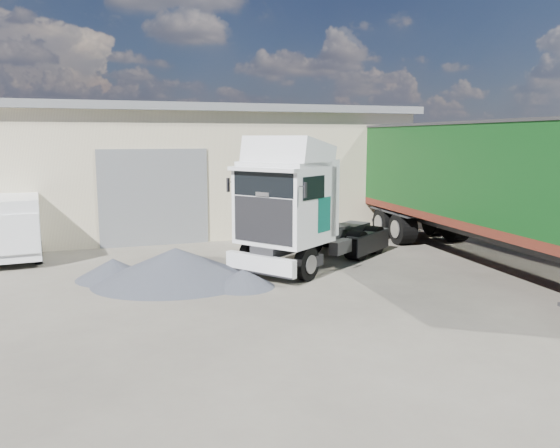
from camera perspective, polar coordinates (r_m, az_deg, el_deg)
name	(u,v)px	position (r m, az deg, el deg)	size (l,w,h in m)	color
ground	(300,324)	(12.07, 2.07, -10.41)	(120.00, 120.00, 0.00)	#282620
warehouse	(48,168)	(26.73, -23.05, 5.43)	(30.60, 12.60, 5.42)	beige
brick_boundary_wall	(524,210)	(22.95, 24.11, 1.33)	(0.35, 26.00, 2.50)	brown
tractor_unit	(299,214)	(16.69, 2.01, 1.09)	(6.16, 5.33, 4.07)	black
box_trailer	(494,178)	(18.39, 21.50, 4.45)	(3.71, 13.70, 4.51)	#2D2D30
panel_van	(6,225)	(20.62, -26.72, -0.06)	(2.56, 5.37, 2.13)	black
gravel_heap	(173,266)	(15.64, -11.14, -4.31)	(5.42, 5.08, 0.97)	#1F222A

